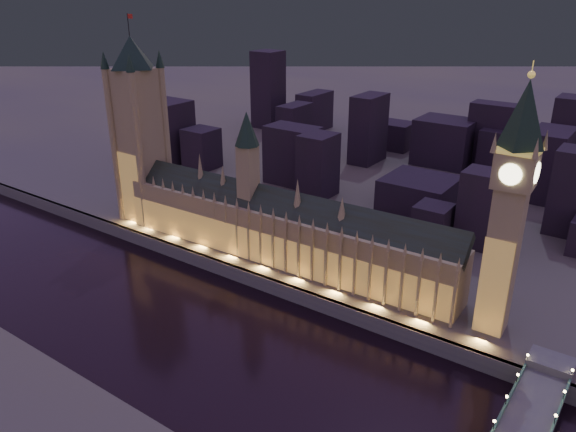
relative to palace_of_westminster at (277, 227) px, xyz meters
The scene contains 7 objects.
ground_plane 67.50m from the palace_of_westminster, 83.58° to the right, with size 2000.00×2000.00×0.00m, color black.
north_bank 458.85m from the palace_of_westminster, 89.13° to the left, with size 2000.00×960.00×8.00m, color #3E3C41.
embankment_wall 31.29m from the palace_of_westminster, 71.47° to the right, with size 2000.00×2.50×8.00m, color #4D4B4F.
palace_of_westminster is the anchor object (origin of this frame).
victoria_tower 111.50m from the palace_of_westminster, behind, with size 31.68×31.68×122.79m.
elizabeth_tower 123.32m from the palace_of_westminster, ahead, with size 18.00×18.00×112.91m.
city_backdrop 188.86m from the palace_of_westminster, 78.77° to the left, with size 479.44×215.63×76.23m.
Camera 1 is at (155.17, -158.01, 146.82)m, focal length 35.00 mm.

